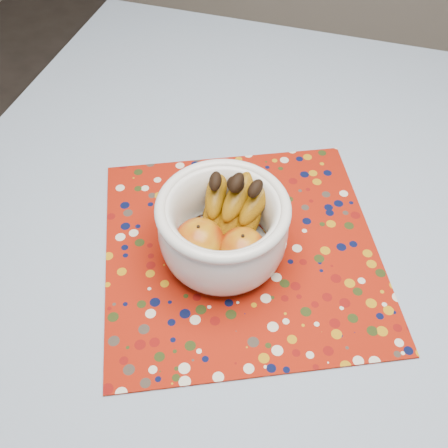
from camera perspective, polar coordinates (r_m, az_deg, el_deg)
name	(u,v)px	position (r m, az deg, el deg)	size (l,w,h in m)	color
table	(292,264)	(0.97, 7.42, -4.39)	(1.20, 1.20, 0.75)	brown
tablecloth	(297,237)	(0.90, 7.93, -1.38)	(1.32, 1.32, 0.01)	#6382A5
placemat	(242,249)	(0.87, 1.92, -2.79)	(0.45, 0.45, 0.00)	maroon
fruit_bowl	(226,224)	(0.81, 0.23, -0.03)	(0.20, 0.21, 0.15)	white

